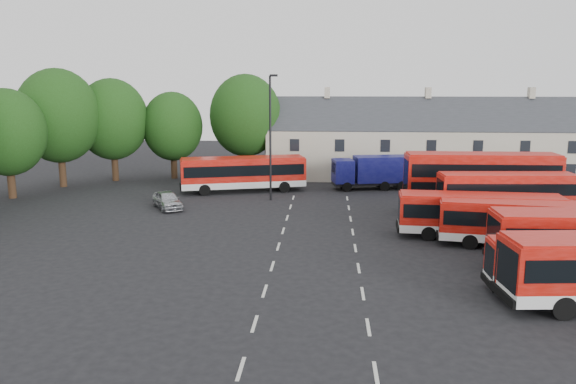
# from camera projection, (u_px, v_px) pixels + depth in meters

# --- Properties ---
(ground) EXTENTS (140.00, 140.00, 0.00)m
(ground) POSITION_uv_depth(u_px,v_px,m) (275.00, 256.00, 34.61)
(ground) COLOR black
(ground) RESTS_ON ground
(lane_markings) EXTENTS (5.15, 33.80, 0.01)m
(lane_markings) POSITION_uv_depth(u_px,v_px,m) (317.00, 247.00, 36.40)
(lane_markings) COLOR beige
(lane_markings) RESTS_ON ground
(treeline) EXTENTS (29.92, 32.59, 12.01)m
(treeline) POSITION_uv_depth(u_px,v_px,m) (79.00, 124.00, 53.74)
(treeline) COLOR black
(treeline) RESTS_ON ground
(terrace_houses) EXTENTS (35.70, 7.13, 10.06)m
(terrace_houses) POSITION_uv_depth(u_px,v_px,m) (426.00, 144.00, 62.29)
(terrace_houses) COLOR beige
(terrace_houses) RESTS_ON ground
(bus_row_d) EXTENTS (11.00, 4.03, 3.04)m
(bus_row_d) POSITION_uv_depth(u_px,v_px,m) (526.00, 220.00, 35.96)
(bus_row_d) COLOR silver
(bus_row_d) RESTS_ON ground
(bus_row_e) EXTENTS (10.99, 3.25, 3.07)m
(bus_row_e) POSITION_uv_depth(u_px,v_px,m) (480.00, 212.00, 38.20)
(bus_row_e) COLOR silver
(bus_row_e) RESTS_ON ground
(bus_dd_south) EXTENTS (9.95, 2.91, 4.03)m
(bus_dd_south) POSITION_uv_depth(u_px,v_px,m) (506.00, 197.00, 41.14)
(bus_dd_south) COLOR silver
(bus_dd_south) RESTS_ON ground
(bus_dd_north) EXTENTS (12.11, 2.97, 4.95)m
(bus_dd_north) POSITION_uv_depth(u_px,v_px,m) (481.00, 179.00, 45.41)
(bus_dd_north) COLOR silver
(bus_dd_north) RESTS_ON ground
(bus_north) EXTENTS (12.31, 5.94, 3.40)m
(bus_north) POSITION_uv_depth(u_px,v_px,m) (243.00, 171.00, 54.75)
(bus_north) COLOR silver
(bus_north) RESTS_ON ground
(box_truck) EXTENTS (7.92, 3.78, 3.33)m
(box_truck) POSITION_uv_depth(u_px,v_px,m) (372.00, 171.00, 56.14)
(box_truck) COLOR black
(box_truck) RESTS_ON ground
(silver_car) EXTENTS (3.80, 4.71, 1.51)m
(silver_car) POSITION_uv_depth(u_px,v_px,m) (167.00, 200.00, 47.55)
(silver_car) COLOR #A6A9AE
(silver_car) RESTS_ON ground
(lamppost) EXTENTS (0.78, 0.33, 11.25)m
(lamppost) POSITION_uv_depth(u_px,v_px,m) (271.00, 134.00, 50.03)
(lamppost) COLOR black
(lamppost) RESTS_ON ground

